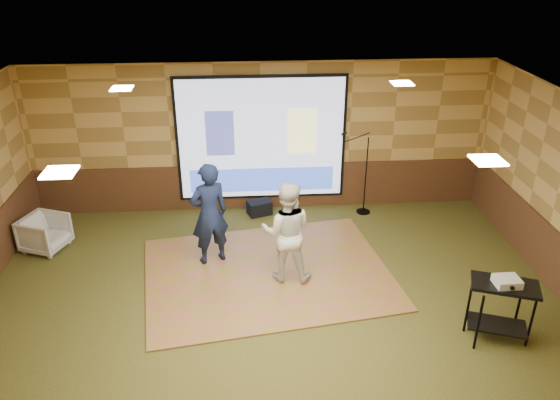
{
  "coord_description": "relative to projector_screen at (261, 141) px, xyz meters",
  "views": [
    {
      "loc": [
        -0.37,
        -6.66,
        5.11
      ],
      "look_at": [
        0.2,
        1.12,
        1.3
      ],
      "focal_mm": 35.0,
      "sensor_mm": 36.0,
      "label": 1
    }
  ],
  "objects": [
    {
      "name": "room_shell",
      "position": [
        0.0,
        -3.44,
        0.62
      ],
      "size": [
        9.04,
        7.04,
        3.02
      ],
      "color": "tan",
      "rests_on": "ground"
    },
    {
      "name": "downlight_se",
      "position": [
        2.2,
        -4.94,
        1.5
      ],
      "size": [
        0.32,
        0.32,
        0.02
      ],
      "primitive_type": "cube",
      "color": "#FFEDBF",
      "rests_on": "room_shell"
    },
    {
      "name": "banquet_chair",
      "position": [
        -3.93,
        -1.36,
        -1.15
      ],
      "size": [
        0.91,
        0.9,
        0.64
      ],
      "primitive_type": "imported",
      "rotation": [
        0.0,
        0.0,
        1.2
      ],
      "color": "gray",
      "rests_on": "ground"
    },
    {
      "name": "wainscot_back",
      "position": [
        0.0,
        0.04,
        -1.0
      ],
      "size": [
        9.0,
        0.04,
        0.95
      ],
      "primitive_type": "cube",
      "color": "#492B18",
      "rests_on": "ground"
    },
    {
      "name": "downlight_sw",
      "position": [
        -2.2,
        -4.94,
        1.5
      ],
      "size": [
        0.32,
        0.32,
        0.02
      ],
      "primitive_type": "cube",
      "color": "#FFEDBF",
      "rests_on": "room_shell"
    },
    {
      "name": "av_table",
      "position": [
        3.07,
        -4.29,
        -0.84
      ],
      "size": [
        0.87,
        0.46,
        0.92
      ],
      "rotation": [
        0.0,
        0.0,
        -0.35
      ],
      "color": "black",
      "rests_on": "ground"
    },
    {
      "name": "dance_floor",
      "position": [
        -0.02,
        -2.45,
        -1.46
      ],
      "size": [
        4.4,
        3.61,
        0.03
      ],
      "primitive_type": "cube",
      "rotation": [
        0.0,
        0.0,
        0.15
      ],
      "color": "#955D36",
      "rests_on": "ground"
    },
    {
      "name": "ground",
      "position": [
        0.0,
        -3.44,
        -1.47
      ],
      "size": [
        9.0,
        9.0,
        0.0
      ],
      "primitive_type": "plane",
      "color": "#2F391A",
      "rests_on": "ground"
    },
    {
      "name": "mic_stand",
      "position": [
        1.99,
        -0.34,
        -0.98
      ],
      "size": [
        0.68,
        0.28,
        1.74
      ],
      "rotation": [
        0.0,
        0.0,
        0.07
      ],
      "color": "black",
      "rests_on": "ground"
    },
    {
      "name": "duffel_bag",
      "position": [
        -0.07,
        -0.28,
        -1.33
      ],
      "size": [
        0.53,
        0.44,
        0.28
      ],
      "primitive_type": "cube",
      "rotation": [
        0.0,
        0.0,
        0.34
      ],
      "color": "black",
      "rests_on": "ground"
    },
    {
      "name": "downlight_ne",
      "position": [
        2.2,
        -1.64,
        1.5
      ],
      "size": [
        0.32,
        0.32,
        0.02
      ],
      "primitive_type": "cube",
      "color": "#FFEDBF",
      "rests_on": "room_shell"
    },
    {
      "name": "downlight_nw",
      "position": [
        -2.2,
        -1.64,
        1.5
      ],
      "size": [
        0.32,
        0.32,
        0.02
      ],
      "primitive_type": "cube",
      "color": "#FFEDBF",
      "rests_on": "room_shell"
    },
    {
      "name": "player_right",
      "position": [
        0.28,
        -2.6,
        -0.6
      ],
      "size": [
        0.92,
        0.77,
        1.69
      ],
      "primitive_type": "imported",
      "rotation": [
        0.0,
        0.0,
        2.98
      ],
      "color": "silver",
      "rests_on": "dance_floor"
    },
    {
      "name": "player_left",
      "position": [
        -0.96,
        -2.0,
        -0.55
      ],
      "size": [
        0.77,
        0.65,
        1.8
      ],
      "primitive_type": "imported",
      "rotation": [
        0.0,
        0.0,
        3.55
      ],
      "color": "#141F40",
      "rests_on": "dance_floor"
    },
    {
      "name": "projector_screen",
      "position": [
        0.0,
        0.0,
        0.0
      ],
      "size": [
        3.32,
        0.06,
        2.52
      ],
      "color": "black",
      "rests_on": "room_shell"
    },
    {
      "name": "projector",
      "position": [
        3.07,
        -4.32,
        -0.5
      ],
      "size": [
        0.33,
        0.28,
        0.11
      ],
      "primitive_type": "cube",
      "rotation": [
        0.0,
        0.0,
        0.01
      ],
      "color": "silver",
      "rests_on": "av_table"
    }
  ]
}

